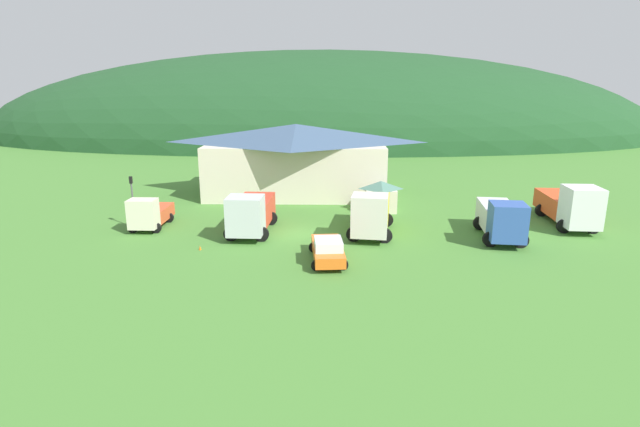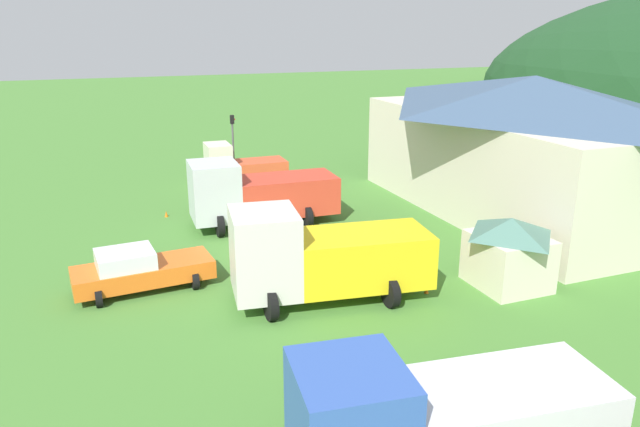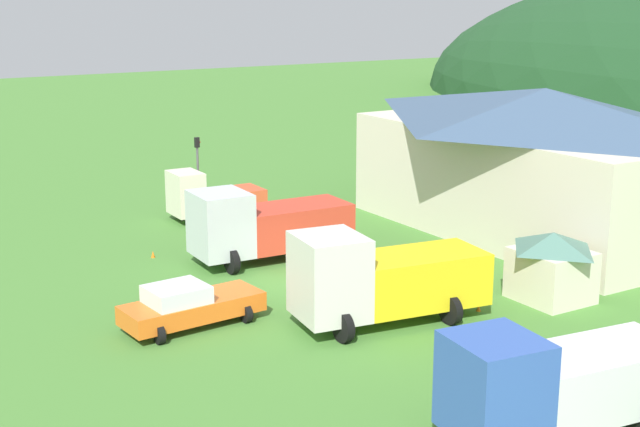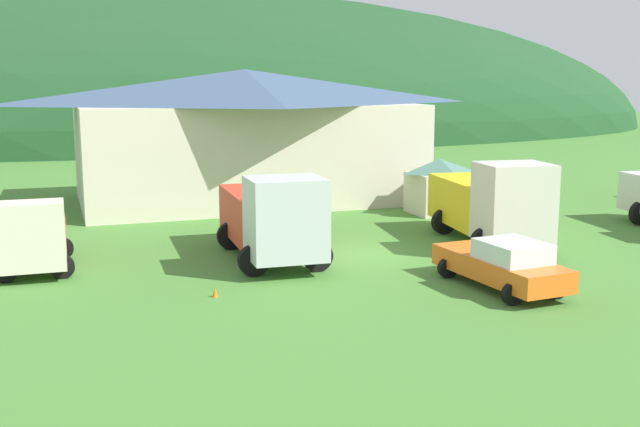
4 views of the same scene
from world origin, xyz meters
TOP-DOWN VIEW (x-y plane):
  - ground_plane at (0.00, 0.00)m, footprint 200.00×200.00m
  - depot_building at (-1.21, 14.69)m, footprint 19.30×11.30m
  - play_shed_cream at (6.92, 7.25)m, footprint 2.96×2.72m
  - light_truck_cream at (-12.18, 1.29)m, footprint 2.68×5.06m
  - tow_truck_silver at (-3.82, 0.13)m, footprint 3.57×7.39m
  - flatbed_truck_yellow at (5.46, -0.02)m, footprint 3.96×7.51m
  - box_truck_blue at (15.07, -1.06)m, footprint 3.67×7.25m
  - service_pickup_orange at (2.16, -6.10)m, footprint 2.63×5.32m
  - traffic_light_west at (-13.43, 1.32)m, footprint 0.20×0.32m
  - traffic_cone_near_pickup at (-6.85, -3.97)m, footprint 0.36×0.36m
  - traffic_cone_mid_row at (6.42, 3.99)m, footprint 0.36×0.36m

SIDE VIEW (x-z plane):
  - ground_plane at x=0.00m, z-range 0.00..0.00m
  - traffic_cone_near_pickup at x=-6.85m, z-range -0.31..0.31m
  - traffic_cone_mid_row at x=6.42m, z-range -0.26..0.26m
  - service_pickup_orange at x=2.16m, z-range 0.00..1.66m
  - light_truck_cream at x=-12.18m, z-range -0.11..2.57m
  - play_shed_cream at x=6.92m, z-range 0.04..2.81m
  - box_truck_blue at x=15.07m, z-range 0.02..3.23m
  - tow_truck_silver at x=-3.82m, z-range 0.00..3.38m
  - flatbed_truck_yellow at x=5.46m, z-range -0.02..3.54m
  - traffic_light_west at x=-13.43m, z-range 0.48..4.71m
  - depot_building at x=-1.21m, z-range 0.11..7.34m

